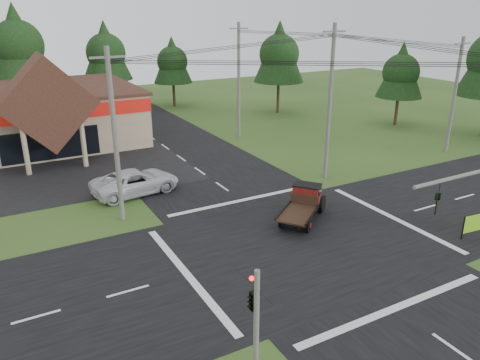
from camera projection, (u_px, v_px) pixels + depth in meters
ground at (302, 243)px, 26.40m from camera, size 120.00×120.00×0.00m
road_ns at (302, 243)px, 26.40m from camera, size 12.00×120.00×0.02m
road_ew at (302, 243)px, 26.40m from camera, size 120.00×12.00×0.02m
parking_apron at (5, 181)px, 35.65m from camera, size 28.00×14.00×0.02m
traffic_signal_corner at (254, 290)px, 15.77m from camera, size 0.53×2.48×4.40m
utility_pole_nw at (115, 136)px, 27.48m from camera, size 2.00×0.30×10.50m
utility_pole_ne at (330, 102)px, 34.55m from camera, size 2.00×0.30×11.50m
utility_pole_far at (454, 95)px, 41.12m from camera, size 2.00×0.30×10.20m
utility_pole_n at (239, 80)px, 46.10m from camera, size 2.00×0.30×11.20m
tree_row_c at (17, 43)px, 52.51m from camera, size 7.28×7.28×13.13m
tree_row_d at (106, 51)px, 58.32m from camera, size 6.16×6.16×11.11m
tree_row_e at (172, 60)px, 60.77m from camera, size 5.04×5.04×9.09m
tree_side_ne at (279, 52)px, 56.63m from camera, size 6.16×6.16×11.11m
tree_side_e_near at (401, 70)px, 50.87m from camera, size 5.04×5.04×9.09m
antique_flatbed_truck at (302, 205)px, 28.86m from camera, size 5.08×4.55×2.08m
white_pickup at (136, 182)px, 33.20m from camera, size 6.51×3.57×1.73m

